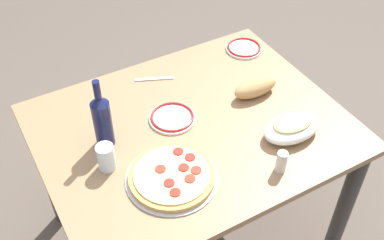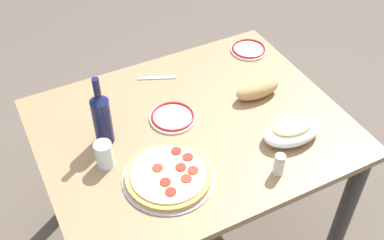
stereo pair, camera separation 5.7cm
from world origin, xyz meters
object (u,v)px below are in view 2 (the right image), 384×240
(side_plate_near, at_px, (173,117))
(side_plate_far, at_px, (249,49))
(wine_bottle, at_px, (102,117))
(spice_shaker, at_px, (279,164))
(pepperoni_pizza, at_px, (169,176))
(dining_table, at_px, (192,147))
(bread_loaf, at_px, (257,89))
(baked_pasta_dish, at_px, (292,130))
(water_glass, at_px, (104,155))

(side_plate_near, bearing_deg, side_plate_far, 26.65)
(wine_bottle, relative_size, spice_shaker, 3.41)
(pepperoni_pizza, xyz_separation_m, side_plate_far, (0.67, 0.53, -0.01))
(dining_table, relative_size, spice_shaker, 13.66)
(wine_bottle, bearing_deg, bread_loaf, -3.87)
(dining_table, distance_m, pepperoni_pizza, 0.31)
(baked_pasta_dish, relative_size, bread_loaf, 1.19)
(pepperoni_pizza, distance_m, side_plate_near, 0.31)
(dining_table, bearing_deg, wine_bottle, 166.46)
(water_glass, height_order, spice_shaker, water_glass)
(wine_bottle, height_order, spice_shaker, wine_bottle)
(dining_table, relative_size, water_glass, 11.26)
(pepperoni_pizza, bearing_deg, wine_bottle, 115.58)
(side_plate_near, height_order, spice_shaker, spice_shaker)
(pepperoni_pizza, height_order, baked_pasta_dish, baked_pasta_dish)
(water_glass, bearing_deg, bread_loaf, 6.06)
(pepperoni_pizza, bearing_deg, side_plate_near, 62.03)
(side_plate_far, bearing_deg, dining_table, -144.77)
(side_plate_far, height_order, bread_loaf, bread_loaf)
(spice_shaker, bearing_deg, bread_loaf, 67.34)
(pepperoni_pizza, xyz_separation_m, side_plate_near, (0.14, 0.27, -0.01))
(baked_pasta_dish, bearing_deg, bread_loaf, 86.25)
(dining_table, xyz_separation_m, side_plate_near, (-0.05, 0.07, 0.13))
(baked_pasta_dish, height_order, side_plate_near, baked_pasta_dish)
(wine_bottle, xyz_separation_m, spice_shaker, (0.49, -0.43, -0.08))
(water_glass, xyz_separation_m, side_plate_far, (0.84, 0.37, -0.04))
(wine_bottle, height_order, side_plate_near, wine_bottle)
(pepperoni_pizza, distance_m, baked_pasta_dish, 0.51)
(spice_shaker, bearing_deg, side_plate_far, 65.81)
(dining_table, distance_m, baked_pasta_dish, 0.42)
(dining_table, xyz_separation_m, bread_loaf, (0.33, 0.04, 0.16))
(side_plate_near, distance_m, side_plate_far, 0.58)
(water_glass, xyz_separation_m, side_plate_near, (0.32, 0.11, -0.04))
(dining_table, bearing_deg, baked_pasta_dish, -36.89)
(dining_table, xyz_separation_m, pepperoni_pizza, (-0.20, -0.20, 0.14))
(baked_pasta_dish, relative_size, wine_bottle, 0.81)
(pepperoni_pizza, relative_size, wine_bottle, 1.11)
(water_glass, relative_size, side_plate_near, 0.56)
(water_glass, xyz_separation_m, bread_loaf, (0.70, 0.07, -0.01))
(pepperoni_pizza, bearing_deg, spice_shaker, -23.22)
(baked_pasta_dish, distance_m, water_glass, 0.71)
(water_glass, bearing_deg, dining_table, 5.98)
(spice_shaker, bearing_deg, pepperoni_pizza, 156.78)
(side_plate_far, bearing_deg, water_glass, -156.21)
(side_plate_far, bearing_deg, side_plate_near, -153.35)
(water_glass, relative_size, spice_shaker, 1.21)
(pepperoni_pizza, bearing_deg, dining_table, 45.89)
(baked_pasta_dish, relative_size, spice_shaker, 2.76)
(side_plate_far, distance_m, spice_shaker, 0.76)
(pepperoni_pizza, bearing_deg, water_glass, 137.30)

